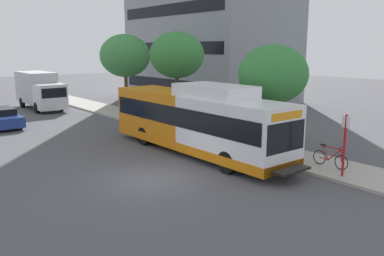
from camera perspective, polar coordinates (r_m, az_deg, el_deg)
The scene contains 10 objects.
ground_plane at distance 23.79m, azimuth -16.04°, elevation -2.18°, with size 120.00×120.00×0.00m, color #4C4C51.
sidewalk_curb at distance 25.58m, azimuth 0.33°, elevation -0.63°, with size 3.00×56.00×0.14m, color #A8A399.
transit_bus at distance 20.52m, azimuth 0.63°, elevation 1.03°, with size 2.58×12.25×3.65m.
bus_stop_sign_pole at distance 17.50m, azimuth 20.91°, elevation -1.71°, with size 0.10×0.36×2.60m.
bicycle_parked at distance 18.95m, azimuth 19.09°, elevation -4.02°, with size 0.52×1.76×1.02m.
street_tree_near_stop at distance 21.38m, azimuth 11.45°, elevation 7.50°, with size 3.62×3.62×5.44m.
street_tree_mid_block at distance 27.83m, azimuth -2.17°, elevation 10.32°, with size 3.73×3.73×6.35m.
street_tree_far_block at distance 34.41m, azimuth -9.51°, elevation 10.10°, with size 4.17×4.17×6.37m.
parked_car_far_lane at distance 30.52m, azimuth -25.41°, elevation 1.35°, with size 1.80×4.50×1.33m.
box_truck_background at distance 38.25m, azimuth -20.87°, elevation 5.14°, with size 2.32×7.01×3.25m.
Camera 1 is at (-8.73, -13.46, 5.38)m, focal length 37.48 mm.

